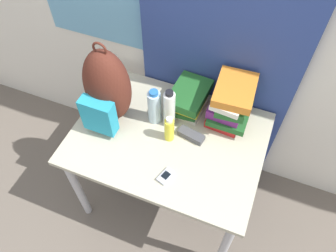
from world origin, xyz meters
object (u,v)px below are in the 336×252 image
Objects in this scene: water_bottle at (154,107)px; cell_phone at (166,176)px; book_stack_left at (188,99)px; sports_bottle at (169,109)px; backpack at (107,90)px; sunscreen_bottle at (169,129)px; sunglasses_case at (191,135)px; book_stack_center at (231,103)px.

water_bottle is 0.40m from cell_phone.
book_stack_left is 0.17m from sports_bottle.
backpack reaches higher than water_bottle.
sunglasses_case is at bearing 23.87° from sunscreen_bottle.
backpack is at bearing -165.79° from sports_bottle.
water_bottle is (-0.15, -0.16, 0.04)m from book_stack_left.
sunscreen_bottle is at bearing -68.24° from sports_bottle.
book_stack_left reaches higher than cell_phone.
water_bottle reaches higher than cell_phone.
sports_bottle reaches higher than water_bottle.
book_stack_center is 0.37m from sunscreen_bottle.
book_stack_left is 0.23m from sunglasses_case.
backpack is 3.40× the size of sunglasses_case.
sunscreen_bottle is 0.26m from cell_phone.
book_stack_left is 1.83× the size of sunglasses_case.
sunscreen_bottle is 0.14m from sunglasses_case.
book_stack_center reaches higher than sunglasses_case.
backpack is at bearing -160.22° from book_stack_center.
book_stack_center is 2.73× the size of cell_phone.
sports_bottle is (-0.31, -0.14, -0.02)m from book_stack_center.
sunscreen_bottle reaches higher than book_stack_left.
sunglasses_case is at bearing -65.39° from book_stack_left.
water_bottle is (-0.39, -0.15, -0.03)m from book_stack_center.
book_stack_center is at bearing 25.33° from sports_bottle.
sports_bottle is 1.51× the size of sunscreen_bottle.
book_stack_left is (0.39, 0.23, -0.16)m from backpack.
water_bottle is at bearing 121.44° from cell_phone.
book_stack_center is (0.63, 0.23, -0.09)m from backpack.
backpack is at bearing 177.44° from sunscreen_bottle.
backpack reaches higher than sports_bottle.
water_bottle is at bearing -175.09° from sports_bottle.
backpack is 2.05× the size of sports_bottle.
book_stack_center reaches higher than book_stack_left.
sunscreen_bottle is 1.65× the size of cell_phone.
sunscreen_bottle is (-0.02, -0.25, 0.00)m from book_stack_left.
sports_bottle is 1.66× the size of sunglasses_case.
water_bottle is at bearing 169.94° from sunglasses_case.
cell_phone is (0.20, -0.33, -0.10)m from water_bottle.
backpack is at bearing 150.28° from cell_phone.
sunscreen_bottle reaches higher than sunglasses_case.
water_bottle is 1.36× the size of sunscreen_bottle.
water_bottle reaches higher than sunscreen_bottle.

